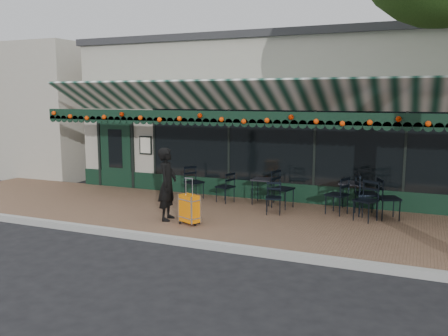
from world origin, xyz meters
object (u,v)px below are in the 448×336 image
at_px(cafe_table_a, 352,185).
at_px(chair_b_front, 274,198).
at_px(suitcase, 189,209).
at_px(chair_b_right, 283,189).
at_px(chair_solo, 194,182).
at_px(chair_a_left, 337,195).
at_px(woman, 167,184).
at_px(chair_b_left, 225,187).
at_px(cafe_table_b, 263,181).
at_px(chair_a_extra, 389,199).
at_px(chair_a_right, 366,194).
at_px(chair_a_front, 366,201).

distance_m(cafe_table_a, chair_b_front, 1.99).
xyz_separation_m(suitcase, chair_b_right, (1.46, 2.33, 0.13)).
bearing_deg(cafe_table_a, chair_b_right, -168.43).
bearing_deg(suitcase, chair_solo, 137.98).
relative_size(cafe_table_a, chair_b_right, 0.74).
bearing_deg(chair_b_right, chair_a_left, -80.32).
bearing_deg(woman, chair_solo, -0.07).
relative_size(suitcase, chair_a_left, 1.12).
distance_m(chair_a_left, chair_b_left, 2.97).
bearing_deg(chair_b_front, cafe_table_a, 16.29).
bearing_deg(cafe_table_b, chair_a_extra, -7.03).
bearing_deg(woman, chair_a_extra, -78.21).
bearing_deg(chair_solo, chair_a_right, -60.44).
height_order(chair_a_extra, chair_solo, chair_a_extra).
bearing_deg(cafe_table_a, chair_a_front, -62.74).
bearing_deg(chair_b_front, chair_solo, 146.74).
bearing_deg(chair_a_right, chair_a_extra, -130.65).
bearing_deg(suitcase, chair_a_right, 57.71).
distance_m(chair_a_right, chair_b_left, 3.63).
xyz_separation_m(chair_b_left, chair_b_front, (1.56, -0.71, -0.03)).
height_order(woman, chair_a_extra, woman).
height_order(suitcase, chair_a_right, suitcase).
height_order(chair_b_front, chair_solo, chair_solo).
bearing_deg(cafe_table_b, chair_a_right, -4.32).
bearing_deg(chair_a_front, woman, -134.01).
bearing_deg(chair_a_left, cafe_table_b, -80.75).
height_order(chair_b_left, chair_b_right, chair_b_right).
xyz_separation_m(chair_a_extra, chair_b_left, (-4.14, 0.17, -0.07)).
bearing_deg(suitcase, chair_b_left, 116.76).
distance_m(chair_b_left, chair_b_front, 1.72).
relative_size(cafe_table_b, chair_a_extra, 0.70).
height_order(suitcase, chair_a_left, suitcase).
relative_size(chair_a_front, chair_b_front, 1.20).
bearing_deg(chair_a_right, chair_a_left, 83.12).
distance_m(suitcase, cafe_table_b, 2.72).
height_order(woman, chair_b_left, woman).
xyz_separation_m(cafe_table_a, chair_b_front, (-1.68, -1.04, -0.26)).
xyz_separation_m(woman, chair_b_right, (2.09, 2.18, -0.35)).
relative_size(chair_a_left, chair_solo, 1.02).
height_order(chair_a_left, chair_a_right, chair_a_right).
distance_m(cafe_table_a, chair_a_right, 0.51).
height_order(cafe_table_b, chair_b_left, chair_b_left).
distance_m(chair_a_front, chair_b_left, 3.71).
relative_size(cafe_table_a, chair_a_left, 0.78).
bearing_deg(cafe_table_b, chair_solo, -176.74).
relative_size(woman, cafe_table_a, 2.33).
height_order(suitcase, chair_a_front, suitcase).
relative_size(chair_a_left, chair_b_left, 1.12).
relative_size(chair_a_right, chair_a_front, 1.08).
relative_size(cafe_table_a, chair_a_extra, 0.74).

